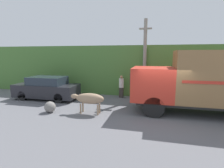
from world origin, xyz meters
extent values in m
plane|color=slate|center=(0.00, 0.00, 0.00)|extent=(60.00, 60.00, 0.00)
cube|color=#4C7A38|center=(0.00, 7.21, 1.96)|extent=(32.00, 6.55, 3.91)
cube|color=#2D2D2D|center=(2.08, 0.63, 0.63)|extent=(6.84, 1.90, 0.18)
cube|color=red|center=(-0.52, 0.63, 1.62)|extent=(2.23, 2.38, 1.79)
cube|color=#232D38|center=(-1.66, 0.63, 1.94)|extent=(0.04, 2.02, 0.63)
cylinder|color=black|center=(-0.41, -0.30, 0.54)|extent=(1.09, 0.52, 1.09)
ellipsoid|color=#9E7F60|center=(-3.82, -0.62, 0.85)|extent=(1.60, 0.59, 0.59)
ellipsoid|color=#9E7F60|center=(-4.73, -0.62, 0.92)|extent=(0.44, 0.25, 0.25)
cone|color=#B7AD93|center=(-4.73, -0.72, 1.05)|extent=(0.06, 0.06, 0.11)
cone|color=#B7AD93|center=(-4.73, -0.52, 1.05)|extent=(0.06, 0.06, 0.11)
cylinder|color=#9E7F60|center=(-4.32, -0.78, 0.28)|extent=(0.09, 0.09, 0.55)
cylinder|color=#9E7F60|center=(-4.32, -0.46, 0.28)|extent=(0.09, 0.09, 0.55)
cylinder|color=#9E7F60|center=(-3.33, -0.78, 0.28)|extent=(0.09, 0.09, 0.55)
cylinder|color=#9E7F60|center=(-3.33, -0.46, 0.28)|extent=(0.09, 0.09, 0.55)
cube|color=#232328|center=(-8.06, 1.65, 0.63)|extent=(4.63, 1.76, 0.91)
cube|color=#232D38|center=(-7.94, 1.65, 1.37)|extent=(2.55, 1.62, 0.56)
cylinder|color=black|center=(-9.49, 0.91, 0.33)|extent=(0.66, 0.28, 0.66)
cylinder|color=black|center=(-6.62, 0.91, 0.33)|extent=(0.66, 0.28, 0.66)
cube|color=#38332D|center=(-2.81, 3.31, 0.39)|extent=(0.32, 0.23, 0.78)
cylinder|color=silver|center=(-2.81, 3.31, 1.12)|extent=(0.39, 0.39, 0.68)
sphere|color=#A87A56|center=(-2.81, 3.31, 1.57)|extent=(0.22, 0.22, 0.22)
cylinder|color=gray|center=(-1.17, 3.71, 2.86)|extent=(0.25, 0.25, 5.73)
cube|color=gray|center=(-1.17, 3.71, 5.04)|extent=(0.90, 0.20, 0.10)
sphere|color=gray|center=(-6.09, -0.98, 0.31)|extent=(0.62, 0.62, 0.62)
camera|label=1|loc=(-0.46, -9.36, 3.24)|focal=28.00mm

